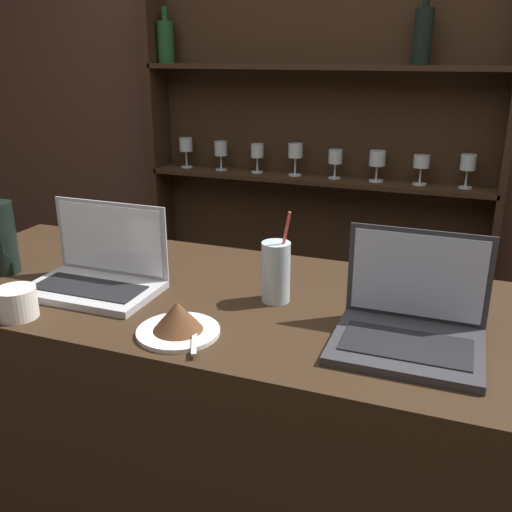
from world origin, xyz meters
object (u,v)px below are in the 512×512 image
(water_glass, at_px, (276,272))
(coffee_cup, at_px, (17,303))
(cake_plate, at_px, (178,321))
(laptop_near, at_px, (99,271))
(laptop_far, at_px, (410,322))
(wine_bottle_dark, at_px, (1,236))

(water_glass, xyz_separation_m, coffee_cup, (-0.52, -0.29, -0.04))
(cake_plate, bearing_deg, laptop_near, 153.17)
(water_glass, bearing_deg, laptop_near, -169.27)
(laptop_far, distance_m, wine_bottle_dark, 1.08)
(laptop_far, xyz_separation_m, water_glass, (-0.33, 0.10, 0.03))
(laptop_near, xyz_separation_m, wine_bottle_dark, (-0.31, 0.00, 0.06))
(wine_bottle_dark, distance_m, coffee_cup, 0.33)
(cake_plate, xyz_separation_m, water_glass, (0.14, 0.24, 0.04))
(laptop_near, bearing_deg, coffee_cup, -109.29)
(laptop_near, bearing_deg, cake_plate, -26.83)
(water_glass, bearing_deg, cake_plate, -120.09)
(laptop_near, xyz_separation_m, water_glass, (0.45, 0.08, 0.03))
(wine_bottle_dark, bearing_deg, water_glass, 6.10)
(laptop_near, distance_m, water_glass, 0.45)
(cake_plate, height_order, wine_bottle_dark, wine_bottle_dark)
(laptop_near, bearing_deg, wine_bottle_dark, 179.31)
(laptop_far, relative_size, coffee_cup, 3.35)
(cake_plate, bearing_deg, laptop_far, 16.27)
(laptop_near, height_order, cake_plate, laptop_near)
(water_glass, bearing_deg, laptop_far, -17.51)
(cake_plate, bearing_deg, water_glass, 59.91)
(water_glass, distance_m, wine_bottle_dark, 0.76)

